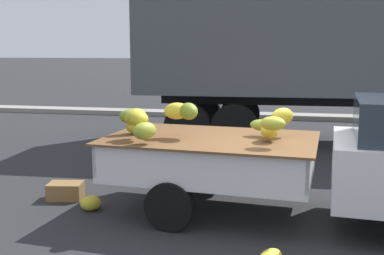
{
  "coord_description": "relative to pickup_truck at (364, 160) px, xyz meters",
  "views": [
    {
      "loc": [
        0.02,
        -6.15,
        2.31
      ],
      "look_at": [
        -1.32,
        0.4,
        1.2
      ],
      "focal_mm": 44.27,
      "sensor_mm": 36.0,
      "label": 1
    }
  ],
  "objects": [
    {
      "name": "curb_strip",
      "position": [
        -1.0,
        9.73,
        -0.81
      ],
      "size": [
        80.0,
        0.8,
        0.16
      ],
      "primitive_type": "cube",
      "color": "gray",
      "rests_on": "ground"
    },
    {
      "name": "produce_crate",
      "position": [
        -4.34,
        0.28,
        -0.76
      ],
      "size": [
        0.57,
        0.44,
        0.26
      ],
      "primitive_type": "cube",
      "rotation": [
        0.0,
        0.0,
        0.17
      ],
      "color": "olive",
      "rests_on": "ground"
    },
    {
      "name": "pickup_truck",
      "position": [
        0.0,
        0.0,
        0.0
      ],
      "size": [
        5.29,
        2.28,
        1.7
      ],
      "rotation": [
        0.0,
        0.0,
        -0.09
      ],
      "color": "white",
      "rests_on": "ground"
    },
    {
      "name": "ground",
      "position": [
        -1.0,
        -0.13,
        -0.89
      ],
      "size": [
        220.0,
        220.0,
        0.0
      ],
      "primitive_type": "plane",
      "color": "#28282B"
    },
    {
      "name": "fallen_banana_bunch_near_tailgate",
      "position": [
        -3.74,
        -0.13,
        -0.78
      ],
      "size": [
        0.41,
        0.4,
        0.21
      ],
      "primitive_type": "ellipsoid",
      "rotation": [
        0.0,
        0.0,
        3.75
      ],
      "color": "gold",
      "rests_on": "ground"
    }
  ]
}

